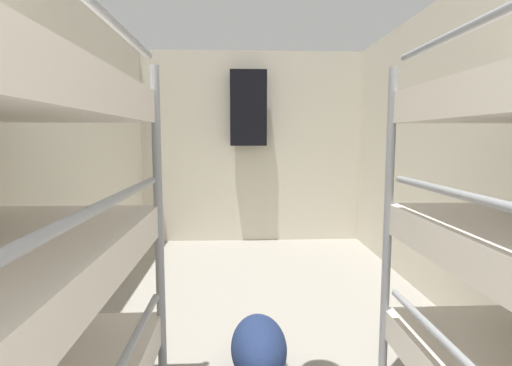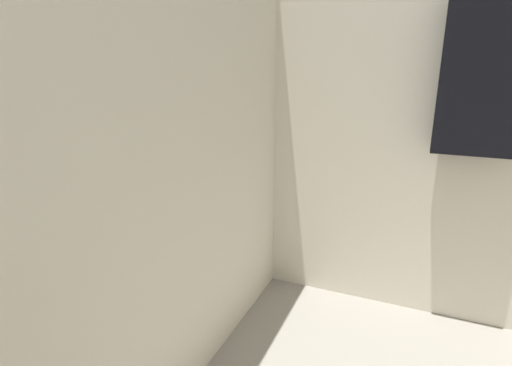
{
  "view_description": "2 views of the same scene",
  "coord_description": "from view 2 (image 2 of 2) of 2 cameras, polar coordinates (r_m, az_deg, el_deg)",
  "views": [
    {
      "loc": [
        -0.19,
        0.47,
        1.31
      ],
      "look_at": [
        -0.05,
        3.38,
        0.97
      ],
      "focal_mm": 28.0,
      "sensor_mm": 36.0,
      "label": 1
    },
    {
      "loc": [
        -0.31,
        2.64,
        1.73
      ],
      "look_at": [
        -0.81,
        3.82,
        1.35
      ],
      "focal_mm": 28.0,
      "sensor_mm": 36.0,
      "label": 2
    }
  ],
  "objects": [
    {
      "name": "wall_back",
      "position": [
        2.91,
        28.82,
        3.56
      ],
      "size": [
        2.84,
        0.06,
        2.36
      ],
      "color": "beige",
      "rests_on": "ground_plane"
    },
    {
      "name": "hanging_coat",
      "position": [
        2.7,
        29.45,
        12.95
      ],
      "size": [
        0.44,
        0.12,
        0.9
      ],
      "color": "black"
    }
  ]
}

